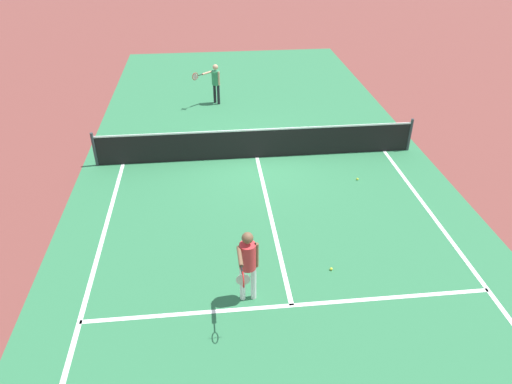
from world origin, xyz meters
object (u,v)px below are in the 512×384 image
Objects in this scene: net at (257,143)px; player_far at (215,80)px; player_near at (248,260)px; tennis_ball_near_net at (357,179)px; tennis_ball_mid_court at (331,269)px.

player_far is at bearing 103.01° from net.
player_near reaches higher than tennis_ball_near_net.
net is 4.89m from player_far.
net is at bearing -76.99° from player_far.
player_far is at bearing 91.32° from player_near.
net is 6.21m from player_near.
player_near is at bearing -128.92° from tennis_ball_near_net.
net is 6.33× the size of player_far.
player_far is 7.56m from tennis_ball_near_net.
player_near reaches higher than player_far.
net is at bearing 82.14° from player_near.
tennis_ball_mid_court is at bearing -79.26° from net.
player_far reaches higher than tennis_ball_near_net.
player_far reaches higher than net.
tennis_ball_near_net is at bearing 51.08° from player_near.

